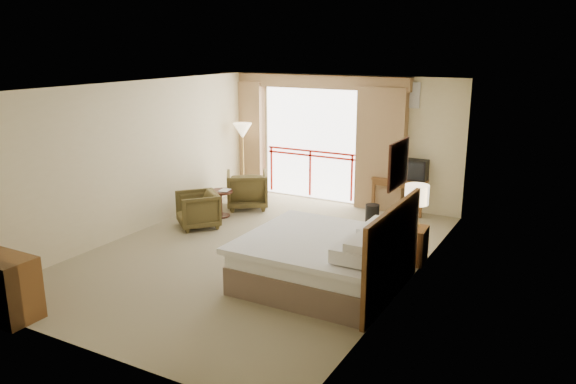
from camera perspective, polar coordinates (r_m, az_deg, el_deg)
The scene contains 28 objects.
floor at distance 9.27m, azimuth -3.00°, elevation -6.15°, with size 7.00×7.00×0.00m, color #887D5B.
ceiling at distance 8.68m, azimuth -3.24°, elevation 10.73°, with size 7.00×7.00×0.00m, color white.
wall_back at distance 11.94m, azimuth 5.83°, elevation 5.28°, with size 5.00×5.00×0.00m, color beige.
wall_front at distance 6.30m, azimuth -20.21°, elevation -4.33°, with size 5.00×5.00×0.00m, color beige.
wall_left at distance 10.40m, azimuth -14.92°, elevation 3.42°, with size 7.00×7.00×0.00m, color beige.
wall_right at distance 7.88m, azimuth 12.51°, elevation 0.01°, with size 7.00×7.00×0.00m, color beige.
balcony_door at distance 12.27m, azimuth 2.33°, elevation 4.90°, with size 2.40×2.40×0.00m, color white.
balcony_railing at distance 12.33m, azimuth 2.27°, elevation 3.11°, with size 2.09×0.03×1.02m.
curtain_left at distance 12.97m, azimuth -4.49°, elevation 5.62°, with size 1.00×0.26×2.50m, color olive.
curtain_right at distance 11.51m, azimuth 9.42°, elevation 4.29°, with size 1.00×0.26×2.50m, color olive.
valance at distance 12.02m, azimuth 2.18°, elevation 11.17°, with size 4.40×0.22×0.28m, color olive.
hvac_vent at distance 11.34m, azimuth 12.04°, elevation 9.63°, with size 0.50×0.04×0.50m, color silver.
bed at distance 7.98m, azimuth 3.90°, elevation -6.84°, with size 2.13×2.06×0.97m.
headboard at distance 7.56m, azimuth 10.60°, elevation -6.12°, with size 0.06×2.10×1.30m, color #5A3317.
framed_art at distance 7.22m, azimuth 11.14°, elevation 2.80°, with size 0.04×0.72×0.60m.
nightstand at distance 9.00m, azimuth 12.58°, elevation -5.26°, with size 0.40×0.47×0.56m, color #5A3317.
table_lamp at distance 8.81m, azimuth 12.96°, elevation -0.34°, with size 0.37×0.37×0.65m.
phone at distance 8.77m, azimuth 12.10°, elevation -3.54°, with size 0.18×0.14×0.08m, color black.
desk at distance 11.60m, azimuth 11.45°, elevation 0.72°, with size 1.07×0.52×0.70m.
tv at distance 11.39m, azimuth 12.89°, elevation 2.22°, with size 0.45×0.36×0.41m.
coffee_maker at distance 11.60m, azimuth 9.80°, elevation 2.15°, with size 0.11×0.11×0.23m, color black.
cup at distance 11.52m, azimuth 10.41°, elevation 1.73°, with size 0.08×0.08×0.11m, color white.
wastebasket at distance 10.90m, azimuth 8.56°, elevation -2.13°, with size 0.27×0.27×0.34m, color black.
armchair_far at distance 11.78m, azimuth -4.14°, elevation -1.56°, with size 0.82×0.84×0.77m, color #44391E.
armchair_near at distance 10.66m, azimuth -9.08°, elevation -3.50°, with size 0.71×0.73×0.67m, color #44391E.
side_table at distance 11.11m, azimuth -6.86°, elevation -0.71°, with size 0.48×0.48×0.53m.
book at distance 11.06m, azimuth -6.89°, elevation 0.14°, with size 0.18×0.25×0.02m, color white.
floor_lamp at distance 12.40m, azimuth -4.63°, elevation 5.93°, with size 0.42×0.42×1.64m.
Camera 1 is at (4.60, -7.34, 3.32)m, focal length 35.00 mm.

